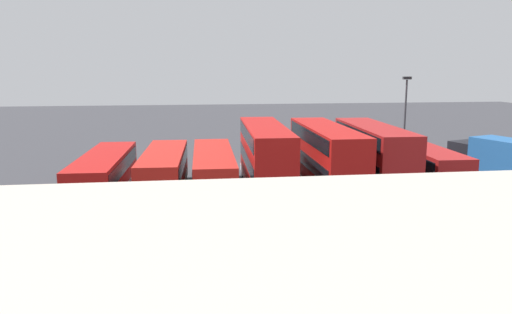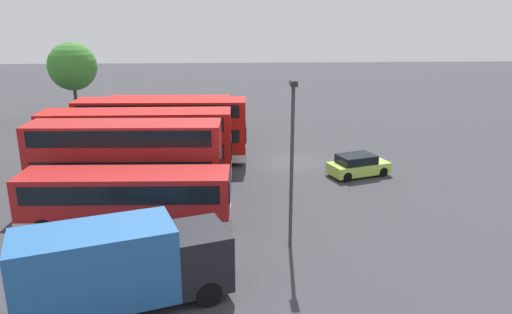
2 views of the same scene
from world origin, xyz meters
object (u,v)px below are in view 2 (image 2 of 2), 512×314
bus_double_decker_fourth (162,129)px  bus_single_deck_sixth (173,120)px  box_truck_blue (120,264)px  lamp_post_tall (292,152)px  bus_single_deck_fifth (163,129)px  car_hatchback_silver (358,165)px  bus_double_decker_third (138,144)px  bus_double_decker_second (126,160)px  bus_single_deck_seventh (170,112)px  bus_single_deck_near_end (126,199)px

bus_double_decker_fourth → bus_single_deck_sixth: 6.83m
box_truck_blue → lamp_post_tall: size_ratio=1.04×
bus_single_deck_fifth → box_truck_blue: bearing=-176.7°
bus_single_deck_fifth → car_hatchback_silver: 15.25m
bus_double_decker_third → lamp_post_tall: (-9.27, -8.47, 2.03)m
bus_double_decker_second → bus_double_decker_third: bearing=-1.0°
bus_single_deck_fifth → lamp_post_tall: (-16.75, -7.90, 2.86)m
lamp_post_tall → box_truck_blue: bearing=124.5°
box_truck_blue → car_hatchback_silver: (14.33, -12.29, -1.01)m
car_hatchback_silver → lamp_post_tall: 11.86m
bus_double_decker_second → bus_double_decker_third: 3.28m
bus_double_decker_third → lamp_post_tall: lamp_post_tall is taller
bus_double_decker_fourth → car_hatchback_silver: (-3.47, -13.09, -1.75)m
bus_single_deck_seventh → lamp_post_tall: bearing=-160.8°
bus_single_deck_near_end → bus_double_decker_second: 4.00m
bus_single_deck_seventh → bus_single_deck_near_end: bearing=-178.9°
bus_double_decker_second → bus_single_deck_fifth: bearing=-3.3°
bus_double_decker_second → lamp_post_tall: 10.61m
bus_double_decker_second → car_hatchback_silver: (3.75, -14.13, -1.75)m
bus_double_decker_fourth → bus_single_deck_sixth: size_ratio=1.12×
bus_single_deck_seventh → car_hatchback_silver: size_ratio=2.58×
bus_double_decker_fourth → bus_single_deck_near_end: bearing=178.3°
box_truck_blue → car_hatchback_silver: bearing=-40.6°
bus_single_deck_fifth → bus_single_deck_sixth: bearing=-6.4°
bus_double_decker_second → bus_double_decker_third: same height
box_truck_blue → bus_double_decker_fourth: bearing=2.6°
bus_single_deck_near_end → car_hatchback_silver: size_ratio=2.39×
bus_single_deck_fifth → bus_single_deck_near_end: bearing=-179.7°
bus_single_deck_sixth → lamp_post_tall: size_ratio=1.39×
bus_double_decker_second → bus_single_deck_near_end: bearing=-169.6°
bus_double_decker_third → bus_double_decker_fourth: (3.95, -0.98, 0.00)m
bus_double_decker_second → bus_single_deck_fifth: 10.81m
bus_single_deck_near_end → car_hatchback_silver: 15.45m
bus_double_decker_fourth → bus_single_deck_fifth: (3.53, 0.42, -0.83)m
bus_single_deck_near_end → box_truck_blue: bearing=-170.4°
bus_single_deck_fifth → bus_double_decker_second: bearing=176.7°
bus_single_deck_near_end → bus_single_deck_seventh: bearing=1.1°
bus_double_decker_third → bus_single_deck_fifth: bus_double_decker_third is taller
bus_single_deck_sixth → lamp_post_tall: bearing=-159.3°
bus_double_decker_second → box_truck_blue: bus_double_decker_second is taller
bus_single_deck_sixth → bus_single_deck_seventh: same height
bus_single_deck_sixth → box_truck_blue: box_truck_blue is taller
bus_single_deck_sixth → car_hatchback_silver: 16.69m
bus_double_decker_second → bus_single_deck_seventh: (17.73, -0.28, -0.83)m
bus_single_deck_near_end → bus_single_deck_sixth: bearing=-0.9°
box_truck_blue → lamp_post_tall: (4.59, -6.68, 2.78)m
bus_double_decker_third → bus_single_deck_near_end: bearing=-174.8°
bus_single_deck_fifth → bus_single_deck_seventh: (6.97, 0.34, -0.00)m
bus_single_deck_near_end → bus_double_decker_fourth: size_ratio=0.86×
bus_single_deck_near_end → bus_single_deck_sixth: same height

